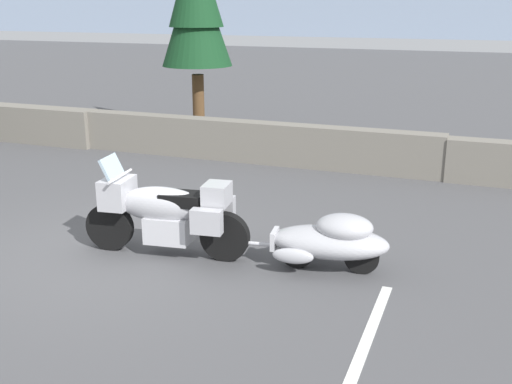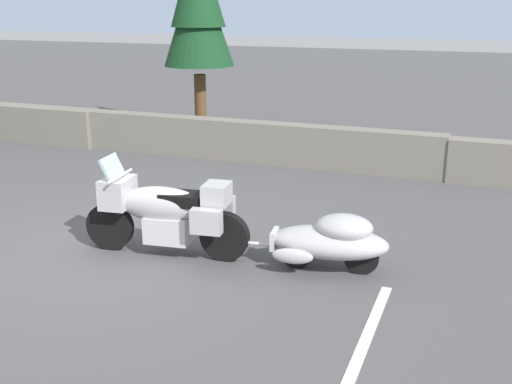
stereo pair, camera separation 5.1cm
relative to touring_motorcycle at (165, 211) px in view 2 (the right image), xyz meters
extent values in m
plane|color=#4C4C4F|center=(-0.75, -0.27, -0.62)|extent=(80.00, 80.00, 0.00)
cube|color=slate|center=(-0.75, 5.21, -0.19)|extent=(8.00, 0.44, 0.87)
cylinder|color=black|center=(-0.81, -0.10, -0.29)|extent=(0.67, 0.22, 0.66)
cylinder|color=black|center=(0.82, 0.10, -0.29)|extent=(0.67, 0.22, 0.66)
cube|color=silver|center=(0.06, 0.01, -0.24)|extent=(0.65, 0.51, 0.36)
ellipsoid|color=#B2B2B7|center=(-0.04, -0.01, 0.09)|extent=(1.25, 0.59, 0.48)
cube|color=#B2B2B7|center=(-0.66, -0.08, 0.21)|extent=(0.42, 0.56, 0.40)
cube|color=#9EB7C6|center=(-0.71, -0.09, 0.54)|extent=(0.24, 0.46, 0.34)
cube|color=black|center=(0.25, 0.03, 0.19)|extent=(0.60, 0.43, 0.16)
cube|color=#B2B2B7|center=(0.73, 0.09, 0.29)|extent=(0.37, 0.44, 0.28)
cube|color=#B2B2B7|center=(0.71, -0.21, 0.01)|extent=(0.42, 0.21, 0.32)
cube|color=#B2B2B7|center=(0.64, 0.38, 0.01)|extent=(0.42, 0.21, 0.32)
cylinder|color=silver|center=(-0.61, -0.08, 0.44)|extent=(0.13, 0.70, 0.04)
cylinder|color=silver|center=(-0.76, -0.10, -0.04)|extent=(0.26, 0.10, 0.54)
cylinder|color=black|center=(1.78, 0.23, -0.40)|extent=(0.45, 0.15, 0.44)
cylinder|color=black|center=(2.60, 0.33, -0.40)|extent=(0.45, 0.15, 0.44)
ellipsoid|color=#B2B2B7|center=(2.19, 0.28, -0.24)|extent=(1.57, 0.86, 0.40)
ellipsoid|color=#B2B2B7|center=(2.37, 0.30, -0.02)|extent=(0.78, 0.65, 0.32)
cube|color=silver|center=(1.49, 0.19, -0.26)|extent=(0.10, 0.32, 0.24)
ellipsoid|color=#B2B2B7|center=(1.82, -0.09, -0.34)|extent=(0.53, 0.20, 0.20)
ellipsoid|color=#B2B2B7|center=(1.74, 0.54, -0.34)|extent=(0.53, 0.20, 0.20)
cylinder|color=silver|center=(1.10, 0.14, -0.35)|extent=(0.70, 0.14, 0.05)
cylinder|color=brown|center=(-2.85, 6.96, 0.18)|extent=(0.29, 0.29, 1.60)
cone|color=#143D1E|center=(-2.85, 6.96, 2.45)|extent=(1.70, 1.70, 2.53)
cube|color=silver|center=(2.98, -1.77, -0.62)|extent=(0.12, 3.60, 0.01)
camera|label=1|loc=(3.88, -6.85, 2.65)|focal=43.26mm
camera|label=2|loc=(3.93, -6.83, 2.65)|focal=43.26mm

